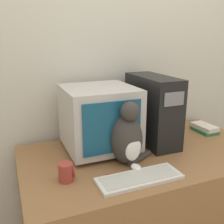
% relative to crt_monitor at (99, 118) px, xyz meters
% --- Properties ---
extents(wall_back, '(7.00, 0.05, 2.50)m').
position_rel_crt_monitor_xyz_m(wall_back, '(0.26, 0.32, 0.27)').
color(wall_back, beige).
rests_on(wall_back, ground_plane).
extents(desk, '(1.55, 0.84, 0.77)m').
position_rel_crt_monitor_xyz_m(desk, '(0.26, -0.16, -0.59)').
color(desk, olive).
rests_on(desk, ground_plane).
extents(crt_monitor, '(0.43, 0.44, 0.41)m').
position_rel_crt_monitor_xyz_m(crt_monitor, '(0.00, 0.00, 0.00)').
color(crt_monitor, '#BCB7AD').
rests_on(crt_monitor, desk).
extents(computer_tower, '(0.19, 0.47, 0.46)m').
position_rel_crt_monitor_xyz_m(computer_tower, '(0.38, -0.01, 0.02)').
color(computer_tower, black).
rests_on(computer_tower, desk).
extents(keyboard, '(0.44, 0.16, 0.02)m').
position_rel_crt_monitor_xyz_m(keyboard, '(0.06, -0.44, -0.20)').
color(keyboard, silver).
rests_on(keyboard, desk).
extents(cat, '(0.28, 0.26, 0.38)m').
position_rel_crt_monitor_xyz_m(cat, '(0.08, -0.24, -0.05)').
color(cat, '#38332D').
rests_on(cat, desk).
extents(book_stack, '(0.13, 0.21, 0.05)m').
position_rel_crt_monitor_xyz_m(book_stack, '(0.86, -0.00, -0.19)').
color(book_stack, '#28703D').
rests_on(book_stack, desk).
extents(pen, '(0.16, 0.02, 0.01)m').
position_rel_crt_monitor_xyz_m(pen, '(-0.01, -0.34, -0.21)').
color(pen, maroon).
rests_on(pen, desk).
extents(mug, '(0.08, 0.08, 0.10)m').
position_rel_crt_monitor_xyz_m(mug, '(-0.29, -0.30, -0.16)').
color(mug, '#9E382D').
rests_on(mug, desk).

